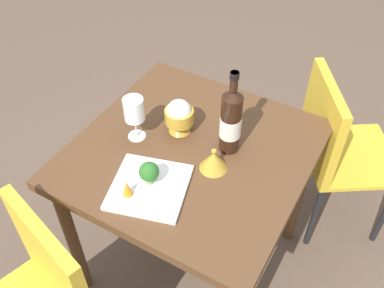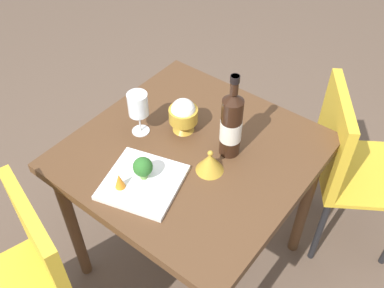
{
  "view_description": "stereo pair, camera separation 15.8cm",
  "coord_description": "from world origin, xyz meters",
  "px_view_note": "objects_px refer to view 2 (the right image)",
  "views": [
    {
      "loc": [
        -0.98,
        -0.56,
        1.89
      ],
      "look_at": [
        0.0,
        0.0,
        0.78
      ],
      "focal_mm": 40.79,
      "sensor_mm": 36.0,
      "label": 1
    },
    {
      "loc": [
        -0.89,
        -0.69,
        1.89
      ],
      "look_at": [
        0.0,
        0.0,
        0.78
      ],
      "focal_mm": 40.79,
      "sensor_mm": 36.0,
      "label": 2
    }
  ],
  "objects_px": {
    "wine_glass": "(138,105)",
    "carrot_garnish_left": "(119,181)",
    "serving_plate": "(143,182)",
    "rice_bowl": "(183,115)",
    "chair_by_wall": "(28,275)",
    "broccoli_floret": "(143,167)",
    "chair_near_window": "(345,158)",
    "wine_bottle": "(231,124)",
    "rice_bowl_lid": "(210,162)"
  },
  "relations": [
    {
      "from": "wine_glass",
      "to": "broccoli_floret",
      "type": "xyz_separation_m",
      "value": [
        -0.18,
        -0.18,
        -0.06
      ]
    },
    {
      "from": "wine_glass",
      "to": "serving_plate",
      "type": "distance_m",
      "value": 0.29
    },
    {
      "from": "serving_plate",
      "to": "carrot_garnish_left",
      "type": "relative_size",
      "value": 5.17
    },
    {
      "from": "chair_by_wall",
      "to": "rice_bowl",
      "type": "bearing_deg",
      "value": -82.64
    },
    {
      "from": "broccoli_floret",
      "to": "chair_by_wall",
      "type": "bearing_deg",
      "value": 158.5
    },
    {
      "from": "wine_glass",
      "to": "rice_bowl",
      "type": "bearing_deg",
      "value": -48.32
    },
    {
      "from": "chair_near_window",
      "to": "wine_glass",
      "type": "height_order",
      "value": "wine_glass"
    },
    {
      "from": "rice_bowl_lid",
      "to": "carrot_garnish_left",
      "type": "distance_m",
      "value": 0.32
    },
    {
      "from": "chair_near_window",
      "to": "wine_glass",
      "type": "relative_size",
      "value": 4.75
    },
    {
      "from": "chair_by_wall",
      "to": "broccoli_floret",
      "type": "bearing_deg",
      "value": -95.05
    },
    {
      "from": "serving_plate",
      "to": "broccoli_floret",
      "type": "distance_m",
      "value": 0.06
    },
    {
      "from": "chair_by_wall",
      "to": "rice_bowl",
      "type": "xyz_separation_m",
      "value": [
        0.71,
        -0.11,
        0.3
      ]
    },
    {
      "from": "rice_bowl",
      "to": "broccoli_floret",
      "type": "distance_m",
      "value": 0.29
    },
    {
      "from": "chair_by_wall",
      "to": "wine_bottle",
      "type": "relative_size",
      "value": 2.52
    },
    {
      "from": "wine_glass",
      "to": "rice_bowl_lid",
      "type": "relative_size",
      "value": 1.79
    },
    {
      "from": "chair_by_wall",
      "to": "rice_bowl_lid",
      "type": "distance_m",
      "value": 0.73
    },
    {
      "from": "chair_by_wall",
      "to": "serving_plate",
      "type": "height_order",
      "value": "chair_by_wall"
    },
    {
      "from": "broccoli_floret",
      "to": "carrot_garnish_left",
      "type": "bearing_deg",
      "value": 157.38
    },
    {
      "from": "rice_bowl_lid",
      "to": "rice_bowl",
      "type": "bearing_deg",
      "value": 62.16
    },
    {
      "from": "rice_bowl",
      "to": "rice_bowl_lid",
      "type": "distance_m",
      "value": 0.23
    },
    {
      "from": "chair_near_window",
      "to": "rice_bowl_lid",
      "type": "bearing_deg",
      "value": -60.95
    },
    {
      "from": "chair_near_window",
      "to": "wine_glass",
      "type": "bearing_deg",
      "value": -80.48
    },
    {
      "from": "chair_near_window",
      "to": "carrot_garnish_left",
      "type": "bearing_deg",
      "value": -63.37
    },
    {
      "from": "chair_by_wall",
      "to": "carrot_garnish_left",
      "type": "relative_size",
      "value": 14.17
    },
    {
      "from": "broccoli_floret",
      "to": "wine_glass",
      "type": "bearing_deg",
      "value": 45.42
    },
    {
      "from": "chair_near_window",
      "to": "rice_bowl_lid",
      "type": "height_order",
      "value": "chair_near_window"
    },
    {
      "from": "rice_bowl",
      "to": "chair_by_wall",
      "type": "bearing_deg",
      "value": 170.91
    },
    {
      "from": "chair_near_window",
      "to": "wine_bottle",
      "type": "distance_m",
      "value": 0.66
    },
    {
      "from": "carrot_garnish_left",
      "to": "rice_bowl",
      "type": "bearing_deg",
      "value": 3.38
    },
    {
      "from": "serving_plate",
      "to": "broccoli_floret",
      "type": "bearing_deg",
      "value": 23.79
    },
    {
      "from": "wine_glass",
      "to": "carrot_garnish_left",
      "type": "xyz_separation_m",
      "value": [
        -0.26,
        -0.14,
        -0.08
      ]
    },
    {
      "from": "chair_near_window",
      "to": "rice_bowl_lid",
      "type": "distance_m",
      "value": 0.71
    },
    {
      "from": "wine_bottle",
      "to": "broccoli_floret",
      "type": "bearing_deg",
      "value": 152.69
    },
    {
      "from": "wine_glass",
      "to": "rice_bowl",
      "type": "height_order",
      "value": "wine_glass"
    },
    {
      "from": "carrot_garnish_left",
      "to": "chair_near_window",
      "type": "bearing_deg",
      "value": -30.29
    },
    {
      "from": "wine_glass",
      "to": "rice_bowl",
      "type": "relative_size",
      "value": 1.26
    },
    {
      "from": "rice_bowl",
      "to": "rice_bowl_lid",
      "type": "height_order",
      "value": "rice_bowl"
    },
    {
      "from": "chair_near_window",
      "to": "wine_glass",
      "type": "xyz_separation_m",
      "value": [
        -0.58,
        0.64,
        0.35
      ]
    },
    {
      "from": "chair_near_window",
      "to": "serving_plate",
      "type": "relative_size",
      "value": 2.74
    },
    {
      "from": "chair_near_window",
      "to": "carrot_garnish_left",
      "type": "distance_m",
      "value": 1.01
    },
    {
      "from": "rice_bowl_lid",
      "to": "wine_glass",
      "type": "bearing_deg",
      "value": 90.32
    },
    {
      "from": "rice_bowl_lid",
      "to": "chair_by_wall",
      "type": "bearing_deg",
      "value": 152.32
    },
    {
      "from": "serving_plate",
      "to": "rice_bowl",
      "type": "bearing_deg",
      "value": 11.59
    },
    {
      "from": "wine_glass",
      "to": "broccoli_floret",
      "type": "distance_m",
      "value": 0.26
    },
    {
      "from": "wine_bottle",
      "to": "rice_bowl",
      "type": "distance_m",
      "value": 0.22
    },
    {
      "from": "wine_bottle",
      "to": "rice_bowl_lid",
      "type": "distance_m",
      "value": 0.15
    },
    {
      "from": "chair_by_wall",
      "to": "wine_bottle",
      "type": "bearing_deg",
      "value": -97.48
    },
    {
      "from": "chair_by_wall",
      "to": "broccoli_floret",
      "type": "xyz_separation_m",
      "value": [
        0.43,
        -0.17,
        0.29
      ]
    },
    {
      "from": "rice_bowl",
      "to": "wine_glass",
      "type": "bearing_deg",
      "value": 131.68
    },
    {
      "from": "chair_near_window",
      "to": "wine_bottle",
      "type": "xyz_separation_m",
      "value": [
        -0.47,
        0.31,
        0.36
      ]
    }
  ]
}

